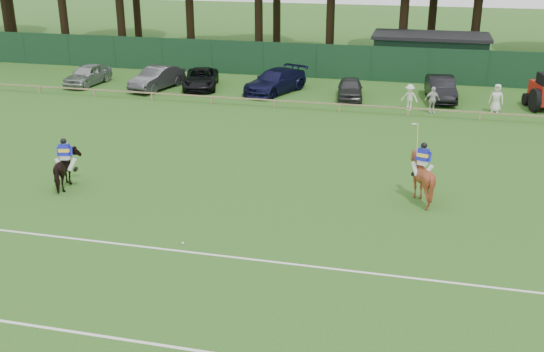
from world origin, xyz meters
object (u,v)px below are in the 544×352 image
(sedan_grey, at_px, (157,78))
(spectator_mid, at_px, (432,100))
(sedan_silver, at_px, (88,75))
(estate_black, at_px, (441,89))
(suv_black, at_px, (201,79))
(spectator_left, at_px, (410,97))
(hatch_grey, at_px, (350,88))
(sedan_navy, at_px, (275,81))
(spectator_right, at_px, (497,98))
(horse_dark, at_px, (67,170))
(horse_chestnut, at_px, (421,178))
(utility_shed, at_px, (430,55))
(polo_ball, at_px, (183,243))

(sedan_grey, xyz_separation_m, spectator_mid, (18.22, -1.98, 0.03))
(sedan_silver, relative_size, sedan_grey, 0.92)
(estate_black, xyz_separation_m, spectator_mid, (-0.51, -3.29, 0.03))
(suv_black, height_order, spectator_left, spectator_left)
(sedan_grey, xyz_separation_m, estate_black, (18.73, 1.31, -0.00))
(estate_black, bearing_deg, hatch_grey, -177.18)
(sedan_silver, xyz_separation_m, suv_black, (8.02, 0.91, -0.06))
(sedan_navy, xyz_separation_m, hatch_grey, (5.04, -0.48, -0.11))
(sedan_silver, relative_size, spectator_right, 2.50)
(spectator_mid, bearing_deg, sedan_navy, 141.52)
(sedan_navy, height_order, spectator_right, spectator_right)
(estate_black, bearing_deg, suv_black, 174.70)
(suv_black, xyz_separation_m, hatch_grey, (10.29, -0.58, 0.00))
(sedan_grey, relative_size, spectator_right, 2.71)
(horse_dark, xyz_separation_m, suv_black, (-0.81, 18.68, -0.13))
(horse_dark, relative_size, spectator_mid, 1.19)
(hatch_grey, bearing_deg, sedan_navy, 167.49)
(sedan_grey, bearing_deg, horse_chestnut, -27.85)
(horse_dark, distance_m, sedan_silver, 19.84)
(spectator_mid, bearing_deg, estate_black, 58.35)
(horse_dark, relative_size, estate_black, 0.41)
(suv_black, xyz_separation_m, spectator_right, (19.10, -1.88, 0.19))
(sedan_silver, xyz_separation_m, hatch_grey, (18.31, 0.33, -0.06))
(horse_chestnut, height_order, spectator_right, horse_chestnut)
(sedan_navy, relative_size, utility_shed, 0.63)
(estate_black, distance_m, spectator_left, 3.43)
(suv_black, bearing_deg, sedan_silver, 172.13)
(sedan_grey, height_order, hatch_grey, sedan_grey)
(sedan_navy, height_order, spectator_left, spectator_left)
(horse_dark, xyz_separation_m, estate_black, (15.12, 19.03, -0.04))
(horse_chestnut, distance_m, spectator_right, 15.28)
(spectator_left, distance_m, utility_shed, 10.69)
(horse_chestnut, relative_size, hatch_grey, 0.49)
(horse_dark, height_order, sedan_navy, horse_dark)
(horse_chestnut, xyz_separation_m, spectator_right, (4.04, 14.74, -0.11))
(horse_dark, bearing_deg, spectator_right, -152.06)
(sedan_grey, xyz_separation_m, suv_black, (2.80, 0.96, -0.10))
(horse_dark, xyz_separation_m, hatch_grey, (9.49, 18.10, -0.13))
(horse_dark, distance_m, hatch_grey, 20.44)
(horse_chestnut, height_order, spectator_mid, horse_chestnut)
(sedan_navy, bearing_deg, estate_black, 24.93)
(horse_chestnut, distance_m, polo_ball, 9.73)
(spectator_mid, bearing_deg, spectator_left, 140.74)
(spectator_mid, height_order, utility_shed, utility_shed)
(horse_dark, xyz_separation_m, spectator_mid, (14.61, 15.74, -0.00))
(estate_black, distance_m, utility_shed, 7.79)
(spectator_right, xyz_separation_m, utility_shed, (-4.00, 9.94, 0.69))
(utility_shed, bearing_deg, sedan_navy, -140.35)
(sedan_navy, distance_m, estate_black, 10.68)
(estate_black, xyz_separation_m, spectator_left, (-1.82, -2.91, 0.02))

